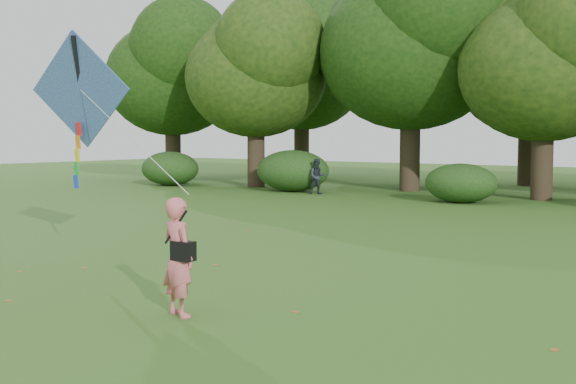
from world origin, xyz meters
The scene contains 7 objects.
ground centered at (0.00, 0.00, 0.00)m, with size 100.00×100.00×0.00m, color #265114.
man_kite_flyer centered at (-0.54, -0.70, 0.80)m, with size 0.59×0.39×1.61m, color #DD686C.
bystander_left centered at (-10.26, 17.14, 0.73)m, with size 0.71×0.56×1.47m, color #272D34.
crossbody_bag centered at (-0.42, -0.73, 0.91)m, with size 0.43×0.20×0.67m.
flying_kite centered at (-5.27, 1.43, 3.27)m, with size 6.10×2.53×3.05m.
shrub_band centered at (-0.72, 17.60, 0.86)m, with size 39.15×3.22×1.88m.
fallen_leaves centered at (-0.14, 2.35, 0.01)m, with size 10.84×13.68×0.01m.
Camera 1 is at (6.30, -7.56, 2.43)m, focal length 45.00 mm.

